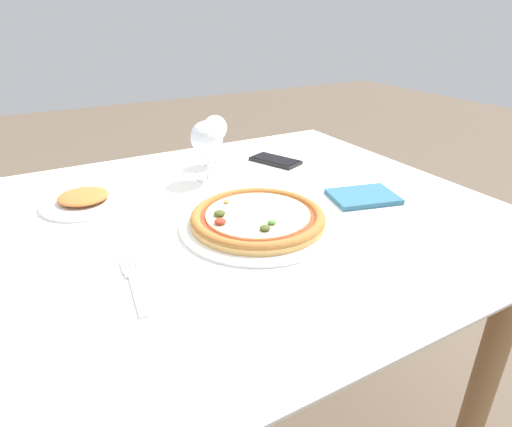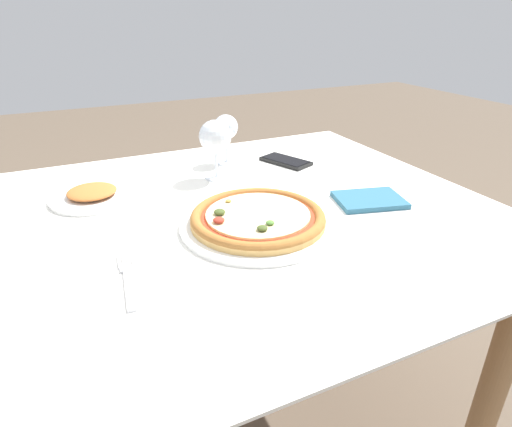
% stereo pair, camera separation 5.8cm
% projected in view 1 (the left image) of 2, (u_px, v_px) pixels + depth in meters
% --- Properties ---
extents(dining_table, '(1.11, 0.98, 0.72)m').
position_uv_depth(dining_table, '(240.00, 248.00, 0.98)').
color(dining_table, '#997047').
rests_on(dining_table, ground_plane).
extents(pizza_plate, '(0.32, 0.32, 0.04)m').
position_uv_depth(pizza_plate, '(256.00, 219.00, 0.87)').
color(pizza_plate, white).
rests_on(pizza_plate, dining_table).
extents(fork, '(0.04, 0.17, 0.00)m').
position_uv_depth(fork, '(135.00, 284.00, 0.69)').
color(fork, silver).
rests_on(fork, dining_table).
extents(wine_glass_far_left, '(0.08, 0.08, 0.15)m').
position_uv_depth(wine_glass_far_left, '(207.00, 139.00, 1.07)').
color(wine_glass_far_left, silver).
rests_on(wine_glass_far_left, dining_table).
extents(wine_glass_far_right, '(0.07, 0.07, 0.14)m').
position_uv_depth(wine_glass_far_right, '(215.00, 130.00, 1.19)').
color(wine_glass_far_right, silver).
rests_on(wine_glass_far_right, dining_table).
extents(cell_phone, '(0.12, 0.16, 0.01)m').
position_uv_depth(cell_phone, '(275.00, 160.00, 1.24)').
color(cell_phone, black).
rests_on(cell_phone, dining_table).
extents(side_plate, '(0.19, 0.19, 0.03)m').
position_uv_depth(side_plate, '(84.00, 200.00, 0.97)').
color(side_plate, white).
rests_on(side_plate, dining_table).
extents(napkin_folded, '(0.17, 0.14, 0.01)m').
position_uv_depth(napkin_folded, '(363.00, 196.00, 1.00)').
color(napkin_folded, '#2D607A').
rests_on(napkin_folded, dining_table).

